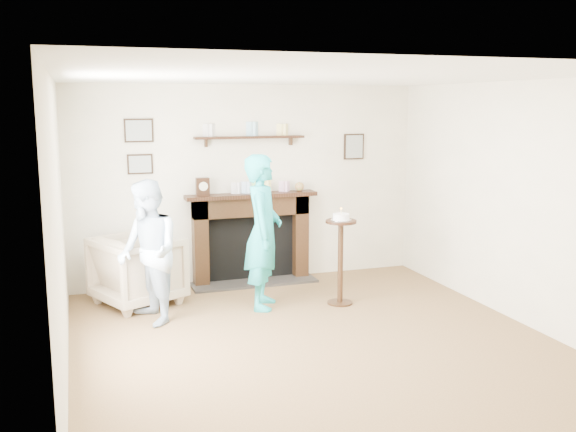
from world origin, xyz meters
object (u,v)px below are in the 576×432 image
object	(u,v)px
armchair	(140,303)
pedestal_table	(341,245)
man	(151,323)
woman	(264,306)

from	to	relation	value
armchair	pedestal_table	xyz separation A→B (m)	(2.18, -0.74, 0.69)
armchair	man	bearing A→B (deg)	158.65
armchair	pedestal_table	bearing A→B (deg)	-133.74
armchair	woman	bearing A→B (deg)	-138.17
man	pedestal_table	world-z (taller)	pedestal_table
woman	pedestal_table	size ratio (longest dim) A/B	1.54
armchair	pedestal_table	world-z (taller)	pedestal_table
man	pedestal_table	distance (m)	2.24
man	woman	world-z (taller)	woman
man	pedestal_table	bearing A→B (deg)	74.03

